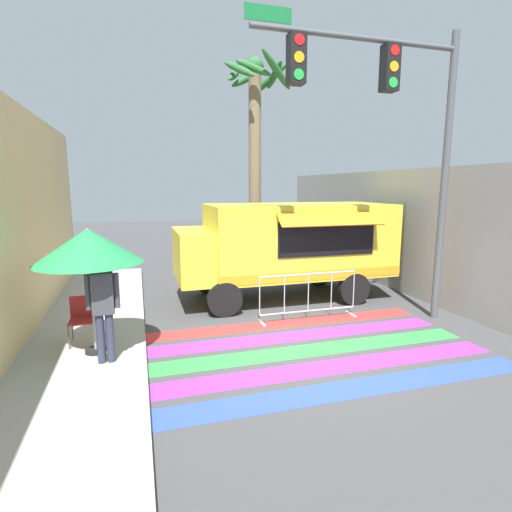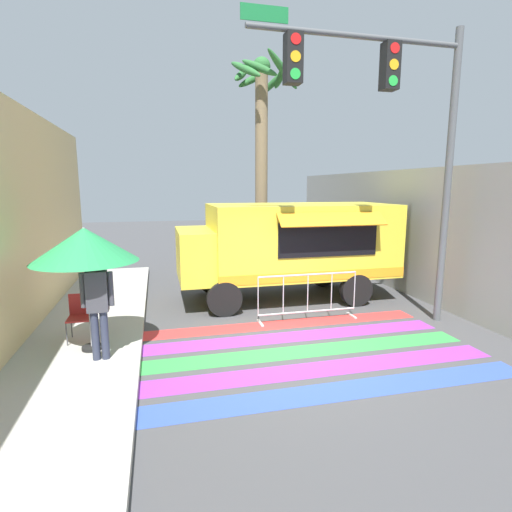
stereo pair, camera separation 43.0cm
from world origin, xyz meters
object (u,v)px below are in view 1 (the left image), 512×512
folding_chair (83,315)px  barricade_front (308,296)px  traffic_signal_pole (391,113)px  patio_umbrella (88,246)px  palm_tree (256,136)px  vendor_person (103,302)px  food_truck (283,243)px

folding_chair → barricade_front: 4.80m
traffic_signal_pole → folding_chair: (-6.20, 0.36, -3.88)m
patio_umbrella → barricade_front: patio_umbrella is taller
traffic_signal_pole → palm_tree: size_ratio=0.86×
folding_chair → patio_umbrella: bearing=-51.2°
vendor_person → barricade_front: bearing=34.9°
patio_umbrella → barricade_front: bearing=12.2°
traffic_signal_pole → patio_umbrella: 6.45m
traffic_signal_pole → vendor_person: traffic_signal_pole is taller
barricade_front → palm_tree: size_ratio=0.32×
barricade_front → palm_tree: 6.92m
traffic_signal_pole → palm_tree: palm_tree is taller
barricade_front → vendor_person: bearing=-161.3°
traffic_signal_pole → vendor_person: size_ratio=3.50×
vendor_person → palm_tree: palm_tree is taller
folding_chair → barricade_front: (4.78, 0.39, -0.11)m
patio_umbrella → folding_chair: (-0.25, 0.59, -1.38)m
vendor_person → folding_chair: bearing=129.8°
barricade_front → food_truck: bearing=89.0°
food_truck → traffic_signal_pole: (1.38, -2.58, 2.99)m
patio_umbrella → barricade_front: (4.53, 0.98, -1.50)m
folding_chair → barricade_front: barricade_front is taller
food_truck → barricade_front: size_ratio=2.41×
traffic_signal_pole → barricade_front: 4.31m
vendor_person → barricade_front: 4.59m
food_truck → vendor_person: size_ratio=3.19×
food_truck → palm_tree: palm_tree is taller
patio_umbrella → barricade_front: 4.87m
food_truck → vendor_person: bearing=-142.8°
patio_umbrella → palm_tree: palm_tree is taller
patio_umbrella → vendor_person: (0.22, -0.48, -0.87)m
folding_chair → vendor_person: size_ratio=0.48×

